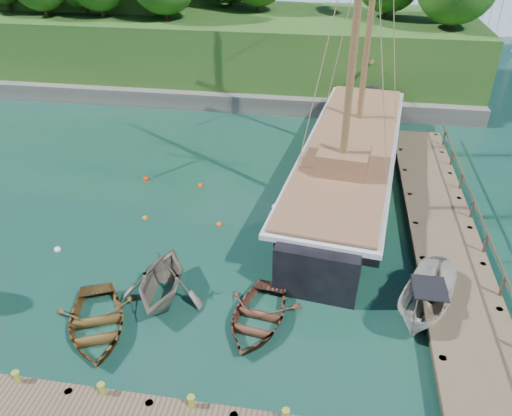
# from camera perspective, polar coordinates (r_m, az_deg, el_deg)

# --- Properties ---
(ground) EXTENTS (160.00, 160.00, 0.00)m
(ground) POSITION_cam_1_polar(r_m,az_deg,el_deg) (21.37, -8.78, -10.83)
(ground) COLOR #123D2A
(ground) RESTS_ON ground
(dock_east) EXTENTS (3.20, 24.00, 1.10)m
(dock_east) POSITION_cam_1_polar(r_m,az_deg,el_deg) (26.52, 20.47, -2.14)
(dock_east) COLOR #4A3B2C
(dock_east) RESTS_ON ground
(bollard_0) EXTENTS (0.26, 0.26, 0.45)m
(bollard_0) POSITION_cam_1_polar(r_m,az_deg,el_deg) (19.81, -25.12, -18.60)
(bollard_0) COLOR olive
(bollard_0) RESTS_ON ground
(bollard_1) EXTENTS (0.26, 0.26, 0.45)m
(bollard_1) POSITION_cam_1_polar(r_m,az_deg,el_deg) (18.53, -16.80, -20.77)
(bollard_1) COLOR olive
(bollard_1) RESTS_ON ground
(rowboat_0) EXTENTS (4.81, 5.45, 0.94)m
(rowboat_0) POSITION_cam_1_polar(r_m,az_deg,el_deg) (21.01, -17.68, -13.17)
(rowboat_0) COLOR brown
(rowboat_0) RESTS_ON ground
(rowboat_1) EXTENTS (3.88, 4.41, 2.20)m
(rowboat_1) POSITION_cam_1_polar(r_m,az_deg,el_deg) (21.82, -10.55, -9.96)
(rowboat_1) COLOR #666053
(rowboat_1) RESTS_ON ground
(rowboat_2) EXTENTS (3.61, 4.64, 0.88)m
(rowboat_2) POSITION_cam_1_polar(r_m,az_deg,el_deg) (20.35, 0.12, -13.00)
(rowboat_2) COLOR #533022
(rowboat_2) RESTS_ON ground
(cabin_boat_white) EXTENTS (3.43, 5.05, 1.83)m
(cabin_boat_white) POSITION_cam_1_polar(r_m,az_deg,el_deg) (21.76, 18.58, -11.50)
(cabin_boat_white) COLOR #BBBBB5
(cabin_boat_white) RESTS_ON ground
(schooner) EXTENTS (7.55, 27.74, 20.40)m
(schooner) POSITION_cam_1_polar(r_m,az_deg,el_deg) (29.64, 10.51, 4.69)
(schooner) COLOR black
(schooner) RESTS_ON ground
(mooring_buoy_0) EXTENTS (0.34, 0.34, 0.34)m
(mooring_buoy_0) POSITION_cam_1_polar(r_m,az_deg,el_deg) (25.89, -21.72, -4.48)
(mooring_buoy_0) COLOR white
(mooring_buoy_0) RESTS_ON ground
(mooring_buoy_1) EXTENTS (0.31, 0.31, 0.31)m
(mooring_buoy_1) POSITION_cam_1_polar(r_m,az_deg,el_deg) (27.01, -12.53, -1.19)
(mooring_buoy_1) COLOR orange
(mooring_buoy_1) RESTS_ON ground
(mooring_buoy_2) EXTENTS (0.31, 0.31, 0.31)m
(mooring_buoy_2) POSITION_cam_1_polar(r_m,az_deg,el_deg) (25.93, -4.23, -1.94)
(mooring_buoy_2) COLOR #E84712
(mooring_buoy_2) RESTS_ON ground
(mooring_buoy_3) EXTENTS (0.36, 0.36, 0.36)m
(mooring_buoy_3) POSITION_cam_1_polar(r_m,az_deg,el_deg) (27.36, 2.18, 0.10)
(mooring_buoy_3) COLOR silver
(mooring_buoy_3) RESTS_ON ground
(mooring_buoy_4) EXTENTS (0.37, 0.37, 0.37)m
(mooring_buoy_4) POSITION_cam_1_polar(r_m,az_deg,el_deg) (30.83, -12.46, 3.19)
(mooring_buoy_4) COLOR red
(mooring_buoy_4) RESTS_ON ground
(mooring_buoy_5) EXTENTS (0.31, 0.31, 0.31)m
(mooring_buoy_5) POSITION_cam_1_polar(r_m,az_deg,el_deg) (29.58, -6.36, 2.51)
(mooring_buoy_5) COLOR #FB4709
(mooring_buoy_5) RESTS_ON ground
(headland) EXTENTS (51.00, 19.31, 12.90)m
(headland) POSITION_cam_1_polar(r_m,az_deg,el_deg) (50.55, -13.33, 20.86)
(headland) COLOR #474744
(headland) RESTS_ON ground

